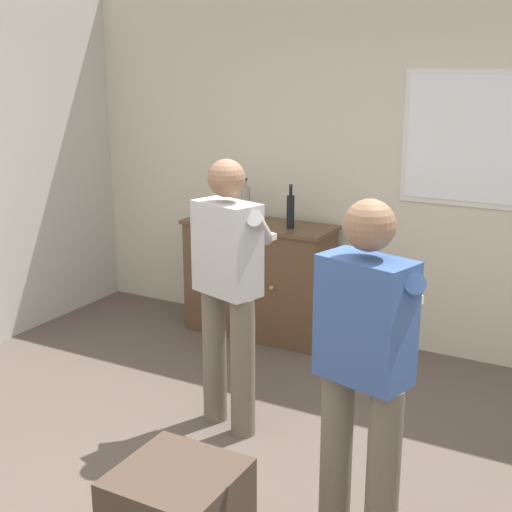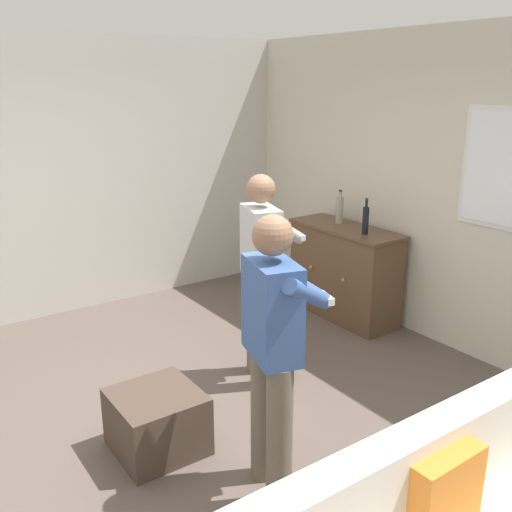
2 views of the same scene
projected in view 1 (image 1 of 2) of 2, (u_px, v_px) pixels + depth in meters
ground at (190, 510)px, 3.64m from camera, size 10.40×10.40×0.00m
wall_back_with_window at (381, 168)px, 5.49m from camera, size 5.20×0.15×2.80m
sideboard_cabinet at (259, 279)px, 5.85m from camera, size 1.24×0.49×0.95m
bottle_wine_green at (291, 211)px, 5.51m from camera, size 0.06×0.06×0.34m
bottle_liquor_amber at (245, 203)px, 5.79m from camera, size 0.08×0.08×0.34m
ottoman at (178, 510)px, 3.32m from camera, size 0.54×0.54×0.41m
person_standing_left at (229, 283)px, 4.24m from camera, size 0.53×0.52×1.68m
person_standing_right at (365, 366)px, 3.10m from camera, size 0.54×0.52×1.68m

